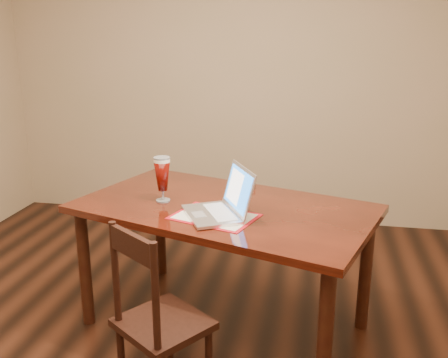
# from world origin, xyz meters

# --- Properties ---
(room_shell) EXTENTS (4.51, 5.01, 2.71)m
(room_shell) POSITION_xyz_m (0.00, 0.00, 1.76)
(room_shell) COLOR tan
(room_shell) RESTS_ON ground
(dining_table) EXTENTS (1.88, 1.41, 1.05)m
(dining_table) POSITION_xyz_m (0.17, 0.60, 0.70)
(dining_table) COLOR #4F160A
(dining_table) RESTS_ON ground
(dining_chair) EXTENTS (0.53, 0.53, 0.92)m
(dining_chair) POSITION_xyz_m (-0.01, -0.08, 0.43)
(dining_chair) COLOR black
(dining_chair) RESTS_ON ground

